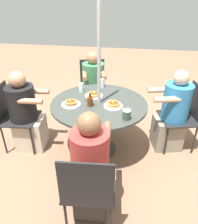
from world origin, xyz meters
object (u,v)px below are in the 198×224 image
diner_east (94,88)px  pancake_plate_a (94,95)px  patio_chair_north (185,114)px  syrup_bottle (90,101)px  patio_chair_west (88,187)px  coffee_cup (127,115)px  pancake_plate_c (113,105)px  patio_chair_south (13,113)px  patio_chair_east (93,83)px  diner_south (26,115)px  drinking_glass_b (102,83)px  patio_table (99,111)px  drinking_glass_a (81,87)px  diner_west (91,171)px  diner_north (172,115)px  pancake_plate_b (71,103)px

diner_east → pancake_plate_a: 0.83m
patio_chair_north → syrup_bottle: 1.31m
patio_chair_west → coffee_cup: (-0.26, -0.82, 0.27)m
pancake_plate_c → syrup_bottle: 0.29m
patio_chair_south → patio_chair_west: (-1.26, 1.06, 0.00)m
patio_chair_east → diner_east: bearing=90.0°
diner_south → coffee_cup: 1.40m
patio_chair_south → diner_south: diner_south is taller
patio_chair_north → syrup_bottle: (1.23, 0.37, 0.27)m
pancake_plate_a → drinking_glass_b: (-0.06, -0.33, 0.04)m
patio_table → diner_east: 0.99m
pancake_plate_c → drinking_glass_a: 0.62m
patio_chair_west → drinking_glass_b: size_ratio=7.36×
diner_south → patio_chair_west: 1.53m
diner_west → pancake_plate_c: diner_west is taller
diner_north → patio_chair_west: 1.64m
patio_chair_east → diner_south: 1.40m
pancake_plate_c → coffee_cup: (-0.17, 0.27, 0.03)m
diner_east → syrup_bottle: 1.10m
patio_chair_south → patio_chair_west: bearing=44.9°
pancake_plate_a → coffee_cup: 0.69m
diner_east → coffee_cup: 1.46m
pancake_plate_b → coffee_cup: (-0.69, 0.22, 0.04)m
diner_west → drinking_glass_a: (0.39, -1.29, 0.26)m
diner_north → patio_chair_west: bearing=134.8°
diner_west → pancake_plate_b: bearing=110.7°
patio_table → coffee_cup: (-0.36, 0.34, 0.17)m
diner_east → patio_chair_west: size_ratio=1.23×
pancake_plate_a → drinking_glass_b: size_ratio=1.89×
patio_chair_north → diner_east: size_ratio=0.81×
patio_chair_south → syrup_bottle: size_ratio=5.56×
syrup_bottle → diner_west: bearing=101.6°
patio_table → patio_chair_north: (-1.13, -0.28, -0.09)m
patio_chair_south → patio_chair_north: bearing=94.2°
pancake_plate_c → diner_west: bearing=83.6°
diner_north → pancake_plate_b: bearing=91.6°
patio_chair_north → diner_west: 1.64m
drinking_glass_b → patio_table: bearing=94.5°
diner_east → diner_south: bearing=40.2°
diner_east → drinking_glass_b: bearing=100.4°
patio_chair_south → diner_south: size_ratio=0.82×
diner_east → patio_chair_south: diner_east is taller
coffee_cup → pancake_plate_a: bearing=-47.9°
diner_west → coffee_cup: size_ratio=10.31×
patio_chair_east → diner_east: 0.18m
drinking_glass_a → pancake_plate_b: bearing=86.4°
diner_north → pancake_plate_a: (1.06, 0.06, 0.24)m
diner_south → drinking_glass_a: diner_south is taller
patio_chair_south → pancake_plate_c: patio_chair_south is taller
diner_east → patio_chair_east: bearing=-90.0°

